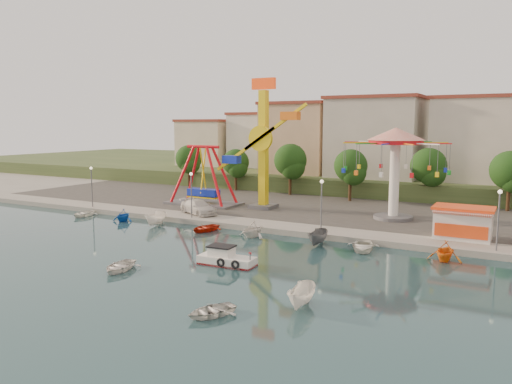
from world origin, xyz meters
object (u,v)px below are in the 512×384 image
Objects in this scene: pirate_ship_ride at (203,177)px; van at (198,207)px; kamikaze_tower at (266,148)px; rowboat_a at (119,266)px; cabin_motorboat at (226,259)px; wave_swinger at (395,153)px; skiff at (302,296)px.

van is (3.62, -6.34, -2.95)m from pirate_ship_ride.
rowboat_a is at bearing -86.38° from kamikaze_tower.
kamikaze_tower is 25.22m from cabin_motorboat.
wave_swinger is at bearing -46.10° from van.
cabin_motorboat is at bearing 141.68° from skiff.
pirate_ship_ride reaches higher than van.
pirate_ship_ride is at bearing 98.94° from rowboat_a.
cabin_motorboat is 0.83× the size of van.
cabin_motorboat is (8.14, -22.52, -7.93)m from kamikaze_tower.
kamikaze_tower is (9.01, 0.85, 3.98)m from pirate_ship_ride.
kamikaze_tower is 11.36m from van.
van is at bearing 127.90° from cabin_motorboat.
kamikaze_tower is at bearing 115.24° from skiff.
kamikaze_tower is at bearing 106.32° from cabin_motorboat.
rowboat_a is at bearing -68.31° from pirate_ship_ride.
cabin_motorboat is 1.35× the size of skiff.
kamikaze_tower is at bearing 5.40° from pirate_ship_ride.
skiff is (15.63, -0.33, 0.33)m from rowboat_a.
rowboat_a is at bearing 172.46° from skiff.
van is at bearing -126.88° from kamikaze_tower.
wave_swinger is (16.04, 0.81, -0.18)m from kamikaze_tower.
pirate_ship_ride is 0.61× the size of kamikaze_tower.
skiff reaches higher than rowboat_a.
skiff is at bearing -13.94° from rowboat_a.
pirate_ship_ride is 0.86× the size of wave_swinger.
pirate_ship_ride reaches higher than cabin_motorboat.
pirate_ship_ride is at bearing 124.82° from cabin_motorboat.
kamikaze_tower is 3.42× the size of cabin_motorboat.
kamikaze_tower reaches higher than van.
skiff is (1.36, -29.11, -7.50)m from wave_swinger.
rowboat_a is at bearing -142.95° from cabin_motorboat.
pirate_ship_ride is at bearing -174.60° from kamikaze_tower.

